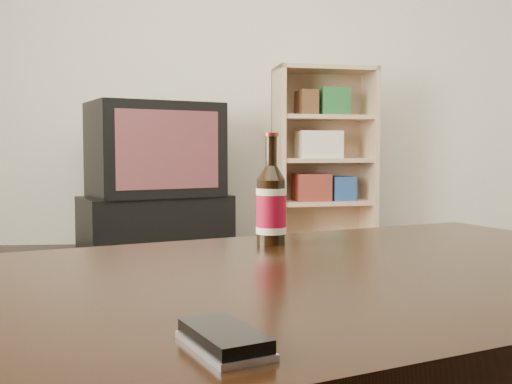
{
  "coord_description": "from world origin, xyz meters",
  "views": [
    {
      "loc": [
        -0.4,
        -1.38,
        0.68
      ],
      "look_at": [
        -0.31,
        -0.21,
        0.6
      ],
      "focal_mm": 42.0,
      "sensor_mm": 36.0,
      "label": 1
    }
  ],
  "objects": [
    {
      "name": "bookshelf",
      "position": [
        0.37,
        2.58,
        0.64
      ],
      "size": [
        0.69,
        0.38,
        1.22
      ],
      "rotation": [
        0.0,
        0.0,
        0.12
      ],
      "color": "tan",
      "rests_on": "floor"
    },
    {
      "name": "tv",
      "position": [
        -0.74,
        2.59,
        0.68
      ],
      "size": [
        0.95,
        0.8,
        0.61
      ],
      "rotation": [
        0.0,
        0.0,
        0.42
      ],
      "color": "black",
      "rests_on": "tv_stand"
    },
    {
      "name": "beer_bottle",
      "position": [
        -0.28,
        -0.21,
        0.57
      ],
      "size": [
        0.07,
        0.07,
        0.22
      ],
      "rotation": [
        0.0,
        0.0,
        0.19
      ],
      "color": "black",
      "rests_on": "coffee_table"
    },
    {
      "name": "coffee_table",
      "position": [
        -0.24,
        -0.48,
        0.43
      ],
      "size": [
        1.5,
        1.18,
        0.49
      ],
      "rotation": [
        0.0,
        0.0,
        0.36
      ],
      "color": "black",
      "rests_on": "floor"
    },
    {
      "name": "wall_back",
      "position": [
        0.0,
        3.01,
        1.35
      ],
      "size": [
        5.0,
        0.02,
        2.7
      ],
      "primitive_type": "cube",
      "color": "white",
      "rests_on": "ground"
    },
    {
      "name": "phone",
      "position": [
        -0.39,
        -0.83,
        0.5
      ],
      "size": [
        0.1,
        0.12,
        0.02
      ],
      "rotation": [
        0.0,
        0.0,
        0.4
      ],
      "color": "silver",
      "rests_on": "coffee_table"
    },
    {
      "name": "tv_stand",
      "position": [
        -0.74,
        2.59,
        0.19
      ],
      "size": [
        1.05,
        0.82,
        0.38
      ],
      "primitive_type": "cube",
      "rotation": [
        0.0,
        0.0,
        0.42
      ],
      "color": "black",
      "rests_on": "floor"
    }
  ]
}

